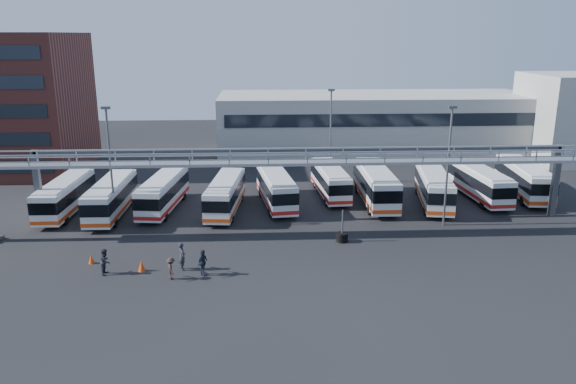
{
  "coord_description": "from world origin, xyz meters",
  "views": [
    {
      "loc": [
        -3.61,
        -37.87,
        15.77
      ],
      "look_at": [
        -1.41,
        6.0,
        3.42
      ],
      "focal_mm": 35.0,
      "sensor_mm": 36.0,
      "label": 1
    }
  ],
  "objects_px": {
    "bus_0": "(65,195)",
    "light_pole_back": "(331,131)",
    "bus_9": "(524,178)",
    "bus_5": "(330,180)",
    "pedestrian_b": "(105,261)",
    "pedestrian_d": "(203,263)",
    "pedestrian_a": "(182,256)",
    "light_pole_left": "(110,161)",
    "cone_left": "(142,266)",
    "bus_4": "(276,187)",
    "light_pole_mid": "(448,160)",
    "bus_3": "(225,194)",
    "bus_8": "(480,182)",
    "bus_7": "(434,187)",
    "pedestrian_c": "(171,268)",
    "bus_1": "(111,197)",
    "bus_6": "(375,184)",
    "bus_2": "(163,192)",
    "cone_right": "(91,259)",
    "tire_stack": "(342,236)"
  },
  "relations": [
    {
      "from": "light_pole_left",
      "to": "pedestrian_b",
      "type": "bearing_deg",
      "value": -79.96
    },
    {
      "from": "light_pole_back",
      "to": "cone_right",
      "type": "xyz_separation_m",
      "value": [
        -19.78,
        -21.99,
        -5.39
      ]
    },
    {
      "from": "light_pole_left",
      "to": "bus_1",
      "type": "bearing_deg",
      "value": 108.3
    },
    {
      "from": "pedestrian_c",
      "to": "bus_8",
      "type": "bearing_deg",
      "value": -75.37
    },
    {
      "from": "light_pole_back",
      "to": "cone_left",
      "type": "height_order",
      "value": "light_pole_back"
    },
    {
      "from": "bus_8",
      "to": "pedestrian_b",
      "type": "xyz_separation_m",
      "value": [
        -32.22,
        -16.44,
        -0.84
      ]
    },
    {
      "from": "bus_1",
      "to": "bus_5",
      "type": "height_order",
      "value": "bus_1"
    },
    {
      "from": "light_pole_back",
      "to": "bus_8",
      "type": "relative_size",
      "value": 0.97
    },
    {
      "from": "pedestrian_a",
      "to": "cone_left",
      "type": "distance_m",
      "value": 2.85
    },
    {
      "from": "pedestrian_a",
      "to": "pedestrian_c",
      "type": "bearing_deg",
      "value": 138.68
    },
    {
      "from": "bus_0",
      "to": "bus_3",
      "type": "distance_m",
      "value": 14.5
    },
    {
      "from": "pedestrian_d",
      "to": "pedestrian_b",
      "type": "bearing_deg",
      "value": 110.47
    },
    {
      "from": "light_pole_back",
      "to": "bus_4",
      "type": "relative_size",
      "value": 0.96
    },
    {
      "from": "light_pole_back",
      "to": "bus_8",
      "type": "height_order",
      "value": "light_pole_back"
    },
    {
      "from": "bus_3",
      "to": "pedestrian_a",
      "type": "distance_m",
      "value": 13.42
    },
    {
      "from": "bus_6",
      "to": "pedestrian_d",
      "type": "xyz_separation_m",
      "value": [
        -15.03,
        -16.2,
        -0.99
      ]
    },
    {
      "from": "bus_2",
      "to": "pedestrian_b",
      "type": "bearing_deg",
      "value": -89.63
    },
    {
      "from": "bus_0",
      "to": "light_pole_back",
      "type": "bearing_deg",
      "value": 23.14
    },
    {
      "from": "bus_8",
      "to": "cone_right",
      "type": "bearing_deg",
      "value": -159.72
    },
    {
      "from": "bus_2",
      "to": "bus_5",
      "type": "xyz_separation_m",
      "value": [
        16.05,
        3.77,
        -0.04
      ]
    },
    {
      "from": "bus_2",
      "to": "tire_stack",
      "type": "relative_size",
      "value": 4.02
    },
    {
      "from": "pedestrian_b",
      "to": "pedestrian_d",
      "type": "distance_m",
      "value": 6.66
    },
    {
      "from": "bus_6",
      "to": "cone_left",
      "type": "relative_size",
      "value": 14.36
    },
    {
      "from": "light_pole_left",
      "to": "light_pole_back",
      "type": "xyz_separation_m",
      "value": [
        20.0,
        14.0,
        0.0
      ]
    },
    {
      "from": "bus_2",
      "to": "bus_7",
      "type": "distance_m",
      "value": 25.54
    },
    {
      "from": "bus_0",
      "to": "bus_3",
      "type": "height_order",
      "value": "bus_0"
    },
    {
      "from": "bus_4",
      "to": "bus_5",
      "type": "relative_size",
      "value": 1.05
    },
    {
      "from": "bus_5",
      "to": "pedestrian_c",
      "type": "height_order",
      "value": "bus_5"
    },
    {
      "from": "light_pole_left",
      "to": "bus_5",
      "type": "distance_m",
      "value": 21.52
    },
    {
      "from": "bus_3",
      "to": "pedestrian_d",
      "type": "distance_m",
      "value": 14.26
    },
    {
      "from": "bus_2",
      "to": "bus_9",
      "type": "relative_size",
      "value": 0.94
    },
    {
      "from": "light_pole_mid",
      "to": "bus_3",
      "type": "relative_size",
      "value": 0.99
    },
    {
      "from": "bus_4",
      "to": "pedestrian_b",
      "type": "relative_size",
      "value": 5.91
    },
    {
      "from": "light_pole_mid",
      "to": "bus_6",
      "type": "height_order",
      "value": "light_pole_mid"
    },
    {
      "from": "light_pole_back",
      "to": "bus_9",
      "type": "xyz_separation_m",
      "value": [
        18.79,
        -6.53,
        -3.89
      ]
    },
    {
      "from": "bus_9",
      "to": "cone_left",
      "type": "height_order",
      "value": "bus_9"
    },
    {
      "from": "light_pole_left",
      "to": "cone_right",
      "type": "height_order",
      "value": "light_pole_left"
    },
    {
      "from": "bus_0",
      "to": "pedestrian_a",
      "type": "relative_size",
      "value": 5.22
    },
    {
      "from": "bus_9",
      "to": "bus_5",
      "type": "bearing_deg",
      "value": -176.73
    },
    {
      "from": "cone_right",
      "to": "tire_stack",
      "type": "distance_m",
      "value": 18.84
    },
    {
      "from": "bus_5",
      "to": "bus_7",
      "type": "distance_m",
      "value": 10.11
    },
    {
      "from": "bus_3",
      "to": "bus_4",
      "type": "bearing_deg",
      "value": 27.0
    },
    {
      "from": "bus_4",
      "to": "bus_9",
      "type": "distance_m",
      "value": 25.03
    },
    {
      "from": "bus_3",
      "to": "pedestrian_a",
      "type": "xyz_separation_m",
      "value": [
        -2.26,
        -13.21,
        -0.72
      ]
    },
    {
      "from": "bus_0",
      "to": "pedestrian_a",
      "type": "bearing_deg",
      "value": -45.98
    },
    {
      "from": "light_pole_mid",
      "to": "bus_8",
      "type": "bearing_deg",
      "value": 51.76
    },
    {
      "from": "bus_8",
      "to": "pedestrian_a",
      "type": "relative_size",
      "value": 5.31
    },
    {
      "from": "bus_3",
      "to": "cone_left",
      "type": "distance_m",
      "value": 14.31
    },
    {
      "from": "light_pole_left",
      "to": "light_pole_mid",
      "type": "relative_size",
      "value": 1.0
    },
    {
      "from": "bus_0",
      "to": "pedestrian_c",
      "type": "height_order",
      "value": "bus_0"
    }
  ]
}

